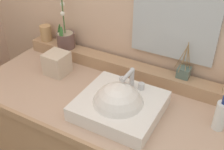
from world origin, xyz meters
TOP-DOWN VIEW (x-y plane):
  - back_ledge at (0.00, 0.26)m, footprint 1.43×0.10m
  - sink_basin at (0.11, -0.07)m, footprint 0.40×0.38m
  - potted_plant at (-0.45, 0.25)m, footprint 0.11×0.12m
  - tumbler_cup at (-0.63, 0.27)m, footprint 0.07×0.07m
  - reed_diffuser at (0.33, 0.28)m, footprint 0.09×0.08m
  - lotion_bottle at (0.57, 0.06)m, footprint 0.06×0.06m
  - tissue_box at (-0.38, 0.07)m, footprint 0.13×0.13m
  - mirror at (0.23, 0.32)m, footprint 0.46×0.02m

SIDE VIEW (x-z plane):
  - sink_basin at x=0.11m, z-range 0.77..1.06m
  - back_ledge at x=0.00m, z-range 0.88..0.95m
  - tissue_box at x=-0.38m, z-range 0.88..1.01m
  - lotion_bottle at x=0.57m, z-range 0.86..1.05m
  - reed_diffuser at x=0.33m, z-range 0.88..1.09m
  - tumbler_cup at x=-0.63m, z-range 0.95..1.06m
  - potted_plant at x=-0.45m, z-range 0.85..1.20m
  - mirror at x=0.23m, z-range 1.03..1.67m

